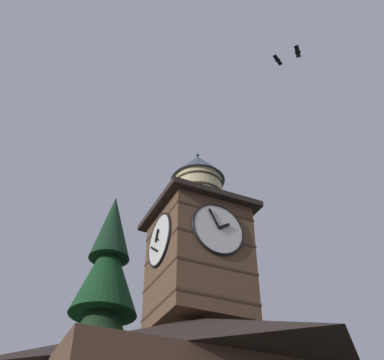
{
  "coord_description": "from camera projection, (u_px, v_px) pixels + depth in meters",
  "views": [
    {
      "loc": [
        8.19,
        14.42,
        1.53
      ],
      "look_at": [
        0.66,
        -1.53,
        14.84
      ],
      "focal_mm": 45.35,
      "sensor_mm": 36.0,
      "label": 1
    }
  ],
  "objects": [
    {
      "name": "clock_tower",
      "position": [
        198.0,
        245.0,
        20.47
      ],
      "size": [
        4.16,
        4.16,
        8.66
      ],
      "color": "brown",
      "rests_on": "building_main"
    },
    {
      "name": "flying_bird_high",
      "position": [
        298.0,
        52.0,
        22.81
      ],
      "size": [
        0.66,
        0.67,
        0.17
      ],
      "color": "black"
    },
    {
      "name": "flying_bird_low",
      "position": [
        278.0,
        60.0,
        20.63
      ],
      "size": [
        0.62,
        0.44,
        0.13
      ],
      "color": "black"
    }
  ]
}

